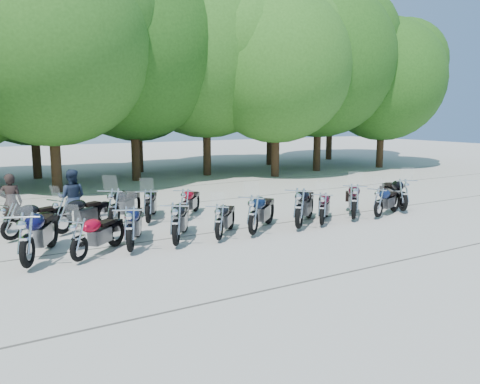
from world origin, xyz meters
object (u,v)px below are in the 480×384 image
motorcycle_0 (26,238)px  motorcycle_10 (403,194)px  motorcycle_2 (130,228)px  motorcycle_11 (11,220)px  motorcycle_14 (148,205)px  motorcycle_15 (185,203)px  motorcycle_7 (322,208)px  motorcycle_12 (62,215)px  motorcycle_13 (114,206)px  motorcycle_4 (219,221)px  motorcycle_3 (176,223)px  motorcycle_6 (299,207)px  motorcycle_9 (379,202)px  motorcycle_5 (253,214)px  rider_1 (72,198)px  motorcycle_8 (354,200)px  motorcycle_1 (79,238)px  rider_0 (11,203)px

motorcycle_0 → motorcycle_10: motorcycle_0 is taller
motorcycle_2 → motorcycle_11: motorcycle_2 is taller
motorcycle_14 → motorcycle_15: 1.19m
motorcycle_7 → motorcycle_14: motorcycle_14 is taller
motorcycle_12 → motorcycle_13: size_ratio=0.88×
motorcycle_15 → motorcycle_4: bearing=123.2°
motorcycle_3 → motorcycle_6: 3.75m
motorcycle_7 → motorcycle_14: size_ratio=0.95×
motorcycle_6 → motorcycle_9: motorcycle_6 is taller
motorcycle_12 → motorcycle_2: bearing=172.5°
motorcycle_5 → motorcycle_12: (-4.50, 2.75, -0.06)m
motorcycle_5 → motorcycle_7: (2.40, -0.02, -0.07)m
motorcycle_0 → motorcycle_13: 3.82m
motorcycle_2 → motorcycle_14: bearing=-93.4°
motorcycle_11 → motorcycle_15: 4.94m
rider_1 → motorcycle_2: bearing=121.5°
motorcycle_2 → motorcycle_7: 5.79m
motorcycle_8 → motorcycle_12: motorcycle_8 is taller
motorcycle_7 → motorcycle_14: 5.25m
motorcycle_1 → motorcycle_10: bearing=-132.0°
motorcycle_2 → motorcycle_8: bearing=-156.9°
motorcycle_5 → motorcycle_6: (1.52, -0.05, 0.04)m
motorcycle_2 → motorcycle_3: motorcycle_2 is taller
motorcycle_1 → motorcycle_4: 3.56m
motorcycle_8 → motorcycle_10: (2.36, 0.12, -0.01)m
motorcycle_13 → motorcycle_7: bearing=-170.7°
motorcycle_6 → motorcycle_0: bearing=46.5°
motorcycle_2 → rider_0: (-2.27, 3.94, 0.18)m
motorcycle_0 → motorcycle_15: 5.55m
motorcycle_5 → motorcycle_15: bearing=-25.3°
motorcycle_6 → motorcycle_8: 2.23m
motorcycle_8 → motorcycle_9: size_ratio=1.17×
motorcycle_15 → rider_0: bearing=22.6°
motorcycle_2 → motorcycle_6: motorcycle_6 is taller
motorcycle_6 → motorcycle_12: bearing=22.2°
motorcycle_2 → motorcycle_6: (4.90, -0.16, 0.05)m
motorcycle_1 → motorcycle_6: bearing=-133.3°
motorcycle_4 → motorcycle_8: (4.78, 0.06, 0.10)m
motorcycle_2 → motorcycle_13: (0.34, 2.71, 0.02)m
motorcycle_2 → motorcycle_8: 7.13m
motorcycle_3 → motorcycle_8: (5.98, 0.01, 0.02)m
motorcycle_3 → motorcycle_8: motorcycle_8 is taller
motorcycle_1 → motorcycle_3: motorcycle_3 is taller
motorcycle_6 → motorcycle_13: 5.39m
motorcycle_0 → motorcycle_12: bearing=-90.2°
motorcycle_6 → motorcycle_12: (-6.01, 2.80, -0.11)m
motorcycle_5 → motorcycle_10: size_ratio=0.99×
motorcycle_9 → rider_0: size_ratio=1.21×
motorcycle_1 → motorcycle_15: size_ratio=1.01×
motorcycle_0 → motorcycle_13: (2.61, 2.79, -0.04)m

